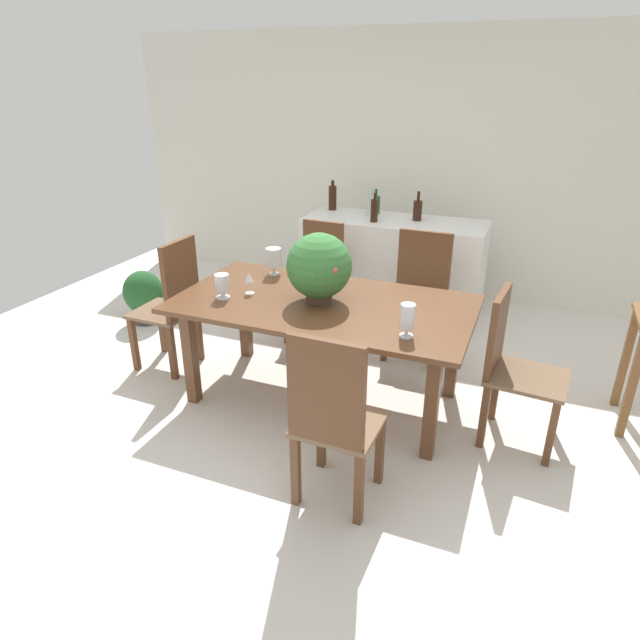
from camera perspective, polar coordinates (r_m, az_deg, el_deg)
name	(u,v)px	position (r m, az deg, el deg)	size (l,w,h in m)	color
ground_plane	(318,404)	(3.97, -0.17, -8.72)	(7.04, 7.04, 0.00)	silver
back_wall	(414,167)	(5.89, 9.83, 15.46)	(6.40, 0.10, 2.60)	silver
dining_table	(323,314)	(3.73, 0.35, 0.65)	(2.00, 1.08, 0.76)	brown
chair_far_left	(318,276)	(4.78, -0.18, 4.60)	(0.43, 0.47, 1.02)	brown
chair_foot_end	(512,362)	(3.57, 19.37, -4.16)	(0.51, 0.47, 0.99)	brown
chair_near_right	(333,416)	(2.82, 1.32, -9.98)	(0.44, 0.43, 1.04)	brown
chair_head_end	(173,301)	(4.34, -15.09, 1.95)	(0.45, 0.43, 1.06)	brown
chair_far_right	(420,288)	(4.53, 10.37, 3.26)	(0.48, 0.42, 1.03)	brown
flower_centerpiece	(319,267)	(3.61, -0.09, 5.56)	(0.44, 0.44, 0.47)	#4C3828
crystal_vase_left	(274,258)	(4.18, -4.87, 6.46)	(0.12, 0.12, 0.21)	silver
crystal_vase_center_near	(407,318)	(3.18, 9.11, 0.21)	(0.09, 0.09, 0.21)	silver
crystal_vase_right	(222,284)	(3.77, -10.18, 3.71)	(0.10, 0.10, 0.17)	silver
wine_glass	(249,279)	(3.83, -7.41, 4.28)	(0.06, 0.06, 0.15)	silver
kitchen_counter	(392,268)	(5.32, 7.55, 5.42)	(1.68, 0.65, 0.93)	white
wine_bottle_amber	(371,205)	(5.30, 5.32, 11.86)	(0.08, 0.08, 0.26)	#B2BFB7
wine_bottle_dark	(333,197)	(5.54, 1.32, 12.67)	(0.08, 0.08, 0.29)	black
wine_bottle_green	(374,210)	(5.08, 5.68, 11.33)	(0.07, 0.07, 0.26)	black
wine_bottle_tall	(418,210)	(5.19, 10.14, 11.24)	(0.08, 0.08, 0.27)	black
wine_bottle_clear	(376,204)	(5.41, 5.83, 11.93)	(0.08, 0.08, 0.23)	#194C1E
potted_plant_floor	(144,295)	(5.39, -17.94, 2.47)	(0.36, 0.36, 0.50)	#423D38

